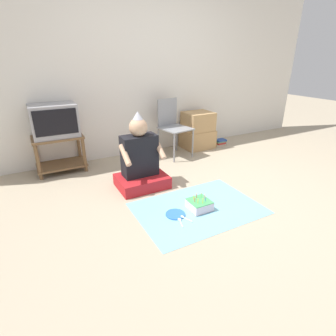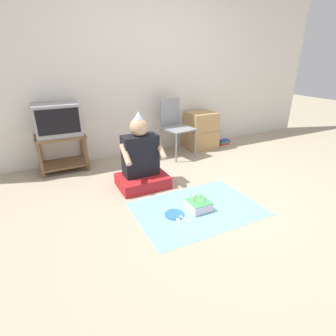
{
  "view_description": "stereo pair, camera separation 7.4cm",
  "coord_description": "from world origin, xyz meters",
  "px_view_note": "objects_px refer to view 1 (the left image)",
  "views": [
    {
      "loc": [
        -1.72,
        -1.88,
        1.46
      ],
      "look_at": [
        -0.49,
        0.41,
        0.35
      ],
      "focal_mm": 28.0,
      "sensor_mm": 36.0,
      "label": 1
    },
    {
      "loc": [
        -1.65,
        -1.91,
        1.46
      ],
      "look_at": [
        -0.49,
        0.41,
        0.35
      ],
      "focal_mm": 28.0,
      "sensor_mm": 36.0,
      "label": 2
    }
  ],
  "objects_px": {
    "book_pile": "(220,142)",
    "cardboard_box_stack": "(198,131)",
    "tv": "(54,120)",
    "birthday_cake": "(199,205)",
    "paper_plate": "(175,214)",
    "folding_chair": "(172,124)",
    "person_seated": "(140,163)"
  },
  "relations": [
    {
      "from": "book_pile",
      "to": "cardboard_box_stack",
      "type": "bearing_deg",
      "value": 167.33
    },
    {
      "from": "tv",
      "to": "birthday_cake",
      "type": "xyz_separation_m",
      "value": [
        1.1,
        -1.72,
        -0.65
      ]
    },
    {
      "from": "cardboard_box_stack",
      "to": "paper_plate",
      "type": "xyz_separation_m",
      "value": [
        -1.38,
        -1.66,
        -0.28
      ]
    },
    {
      "from": "folding_chair",
      "to": "book_pile",
      "type": "bearing_deg",
      "value": 0.66
    },
    {
      "from": "book_pile",
      "to": "person_seated",
      "type": "bearing_deg",
      "value": -156.52
    },
    {
      "from": "tv",
      "to": "folding_chair",
      "type": "relative_size",
      "value": 0.65
    },
    {
      "from": "person_seated",
      "to": "birthday_cake",
      "type": "distance_m",
      "value": 0.88
    },
    {
      "from": "person_seated",
      "to": "tv",
      "type": "bearing_deg",
      "value": 129.92
    },
    {
      "from": "paper_plate",
      "to": "book_pile",
      "type": "bearing_deg",
      "value": 40.97
    },
    {
      "from": "cardboard_box_stack",
      "to": "paper_plate",
      "type": "relative_size",
      "value": 3.12
    },
    {
      "from": "book_pile",
      "to": "folding_chair",
      "type": "bearing_deg",
      "value": -179.34
    },
    {
      "from": "paper_plate",
      "to": "folding_chair",
      "type": "bearing_deg",
      "value": 62.21
    },
    {
      "from": "tv",
      "to": "birthday_cake",
      "type": "distance_m",
      "value": 2.14
    },
    {
      "from": "book_pile",
      "to": "birthday_cake",
      "type": "height_order",
      "value": "birthday_cake"
    },
    {
      "from": "birthday_cake",
      "to": "folding_chair",
      "type": "bearing_deg",
      "value": 70.82
    },
    {
      "from": "birthday_cake",
      "to": "paper_plate",
      "type": "distance_m",
      "value": 0.28
    },
    {
      "from": "folding_chair",
      "to": "book_pile",
      "type": "distance_m",
      "value": 1.08
    },
    {
      "from": "tv",
      "to": "paper_plate",
      "type": "bearing_deg",
      "value": -64.0
    },
    {
      "from": "cardboard_box_stack",
      "to": "book_pile",
      "type": "bearing_deg",
      "value": -12.67
    },
    {
      "from": "person_seated",
      "to": "birthday_cake",
      "type": "relative_size",
      "value": 4.16
    },
    {
      "from": "tv",
      "to": "book_pile",
      "type": "height_order",
      "value": "tv"
    },
    {
      "from": "tv",
      "to": "folding_chair",
      "type": "bearing_deg",
      "value": -5.06
    },
    {
      "from": "tv",
      "to": "book_pile",
      "type": "relative_size",
      "value": 2.75
    },
    {
      "from": "folding_chair",
      "to": "person_seated",
      "type": "relative_size",
      "value": 0.96
    },
    {
      "from": "book_pile",
      "to": "birthday_cake",
      "type": "distance_m",
      "value": 2.2
    },
    {
      "from": "book_pile",
      "to": "tv",
      "type": "bearing_deg",
      "value": 177.07
    },
    {
      "from": "cardboard_box_stack",
      "to": "birthday_cake",
      "type": "distance_m",
      "value": 2.03
    },
    {
      "from": "birthday_cake",
      "to": "person_seated",
      "type": "bearing_deg",
      "value": 112.08
    },
    {
      "from": "cardboard_box_stack",
      "to": "birthday_cake",
      "type": "relative_size",
      "value": 2.8
    },
    {
      "from": "tv",
      "to": "person_seated",
      "type": "distance_m",
      "value": 1.29
    },
    {
      "from": "folding_chair",
      "to": "person_seated",
      "type": "height_order",
      "value": "person_seated"
    },
    {
      "from": "book_pile",
      "to": "birthday_cake",
      "type": "relative_size",
      "value": 0.94
    }
  ]
}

